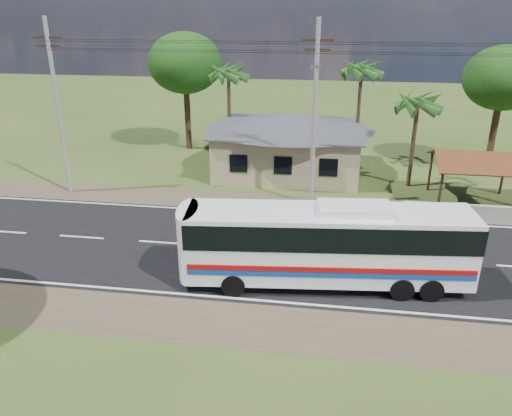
# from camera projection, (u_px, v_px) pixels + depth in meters

# --- Properties ---
(ground) EXTENTS (120.00, 120.00, 0.00)m
(ground) POSITION_uv_depth(u_px,v_px,m) (246.00, 249.00, 25.68)
(ground) COLOR #2D4719
(ground) RESTS_ON ground
(road) EXTENTS (120.00, 16.00, 0.03)m
(road) POSITION_uv_depth(u_px,v_px,m) (246.00, 248.00, 25.67)
(road) COLOR black
(road) RESTS_ON ground
(house) EXTENTS (12.40, 10.00, 5.00)m
(house) POSITION_uv_depth(u_px,v_px,m) (289.00, 137.00, 36.40)
(house) COLOR tan
(house) RESTS_ON ground
(waiting_shed) EXTENTS (5.20, 4.48, 3.35)m
(waiting_shed) POSITION_uv_depth(u_px,v_px,m) (477.00, 161.00, 30.63)
(waiting_shed) COLOR #362313
(waiting_shed) RESTS_ON ground
(concrete_barrier) EXTENTS (7.00, 0.30, 0.90)m
(concrete_barrier) POSITION_uv_depth(u_px,v_px,m) (465.00, 212.00, 28.99)
(concrete_barrier) COLOR #9E9E99
(concrete_barrier) RESTS_ON ground
(utility_poles) EXTENTS (32.80, 2.22, 11.00)m
(utility_poles) POSITION_uv_depth(u_px,v_px,m) (309.00, 113.00, 29.03)
(utility_poles) COLOR #9E9E99
(utility_poles) RESTS_ON ground
(palm_near) EXTENTS (2.80, 2.80, 6.70)m
(palm_near) POSITION_uv_depth(u_px,v_px,m) (418.00, 103.00, 32.24)
(palm_near) COLOR #47301E
(palm_near) RESTS_ON ground
(palm_mid) EXTENTS (2.80, 2.80, 8.20)m
(palm_mid) POSITION_uv_depth(u_px,v_px,m) (362.00, 70.00, 36.27)
(palm_mid) COLOR #47301E
(palm_mid) RESTS_ON ground
(palm_far) EXTENTS (2.80, 2.80, 7.70)m
(palm_far) POSITION_uv_depth(u_px,v_px,m) (228.00, 73.00, 38.27)
(palm_far) COLOR #47301E
(palm_far) RESTS_ON ground
(tree_behind_house) EXTENTS (6.00, 6.00, 9.61)m
(tree_behind_house) POSITION_uv_depth(u_px,v_px,m) (185.00, 63.00, 40.48)
(tree_behind_house) COLOR #47301E
(tree_behind_house) RESTS_ON ground
(tree_behind_shed) EXTENTS (5.60, 5.60, 9.02)m
(tree_behind_shed) POSITION_uv_depth(u_px,v_px,m) (503.00, 79.00, 35.56)
(tree_behind_shed) COLOR #47301E
(tree_behind_shed) RESTS_ON ground
(coach_bus) EXTENTS (12.55, 3.85, 3.84)m
(coach_bus) POSITION_uv_depth(u_px,v_px,m) (329.00, 240.00, 21.66)
(coach_bus) COLOR white
(coach_bus) RESTS_ON ground
(motorcycle) EXTENTS (1.83, 1.00, 0.91)m
(motorcycle) POSITION_uv_depth(u_px,v_px,m) (418.00, 212.00, 28.95)
(motorcycle) COLOR black
(motorcycle) RESTS_ON ground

